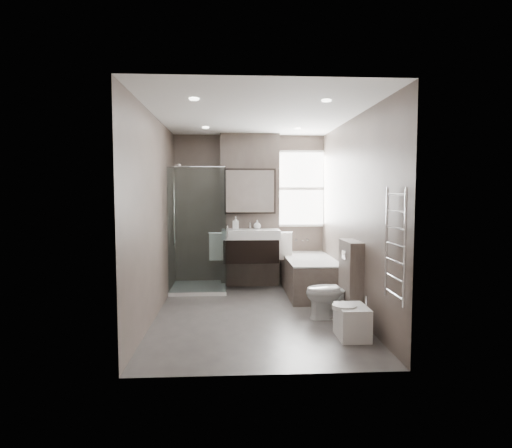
{
  "coord_description": "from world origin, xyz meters",
  "views": [
    {
      "loc": [
        -0.31,
        -5.57,
        1.63
      ],
      "look_at": [
        0.02,
        0.15,
        1.19
      ],
      "focal_mm": 30.0,
      "sensor_mm": 36.0,
      "label": 1
    }
  ],
  "objects": [
    {
      "name": "mirror_cabinet",
      "position": [
        0.0,
        1.61,
        1.63
      ],
      "size": [
        0.86,
        0.08,
        0.76
      ],
      "color": "black",
      "rests_on": "vanity_pier"
    },
    {
      "name": "soap_bottle_b",
      "position": [
        0.11,
        1.54,
        1.08
      ],
      "size": [
        0.12,
        0.12,
        0.15
      ],
      "primitive_type": "imported",
      "color": "white",
      "rests_on": "vanity"
    },
    {
      "name": "towel_left",
      "position": [
        -0.56,
        1.4,
        0.72
      ],
      "size": [
        0.24,
        0.06,
        0.44
      ],
      "primitive_type": "cube",
      "color": "white",
      "rests_on": "vanity_pier"
    },
    {
      "name": "room",
      "position": [
        0.0,
        0.0,
        1.3
      ],
      "size": [
        2.7,
        3.9,
        2.7
      ],
      "color": "#4C4946",
      "rests_on": "ground"
    },
    {
      "name": "bathtub",
      "position": [
        0.92,
        1.1,
        0.32
      ],
      "size": [
        0.75,
        1.6,
        0.57
      ],
      "color": "#564B43",
      "rests_on": "ground"
    },
    {
      "name": "cistern_box",
      "position": [
        1.21,
        -0.25,
        0.5
      ],
      "size": [
        0.19,
        0.55,
        1.0
      ],
      "color": "#564B43",
      "rests_on": "ground"
    },
    {
      "name": "towel_radiator",
      "position": [
        1.25,
        -1.6,
        1.12
      ],
      "size": [
        0.03,
        0.49,
        1.1
      ],
      "color": "silver",
      "rests_on": "room"
    },
    {
      "name": "soap_bottle_a",
      "position": [
        -0.25,
        1.4,
        1.11
      ],
      "size": [
        0.1,
        0.1,
        0.22
      ],
      "primitive_type": "imported",
      "color": "white",
      "rests_on": "vanity"
    },
    {
      "name": "shower_enclosure",
      "position": [
        -0.75,
        1.35,
        0.49
      ],
      "size": [
        0.9,
        0.9,
        2.0
      ],
      "color": "white",
      "rests_on": "ground"
    },
    {
      "name": "window",
      "position": [
        0.9,
        1.88,
        1.68
      ],
      "size": [
        0.98,
        0.06,
        1.33
      ],
      "color": "white",
      "rests_on": "room"
    },
    {
      "name": "vanity",
      "position": [
        0.0,
        1.43,
        0.74
      ],
      "size": [
        0.95,
        0.47,
        0.66
      ],
      "color": "black",
      "rests_on": "vanity_pier"
    },
    {
      "name": "toilet",
      "position": [
        0.97,
        -0.25,
        0.34
      ],
      "size": [
        0.69,
        0.42,
        0.68
      ],
      "primitive_type": "imported",
      "rotation": [
        0.0,
        0.0,
        -1.52
      ],
      "color": "white",
      "rests_on": "ground"
    },
    {
      "name": "vanity_pier",
      "position": [
        0.0,
        1.77,
        1.3
      ],
      "size": [
        1.0,
        0.25,
        2.6
      ],
      "primitive_type": "cube",
      "color": "#564B43",
      "rests_on": "ground"
    },
    {
      "name": "towel_right",
      "position": [
        0.56,
        1.4,
        0.72
      ],
      "size": [
        0.24,
        0.06,
        0.44
      ],
      "primitive_type": "cube",
      "color": "white",
      "rests_on": "vanity_pier"
    },
    {
      "name": "bidet",
      "position": [
        1.01,
        -0.99,
        0.19
      ],
      "size": [
        0.4,
        0.45,
        0.47
      ],
      "color": "white",
      "rests_on": "ground"
    }
  ]
}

